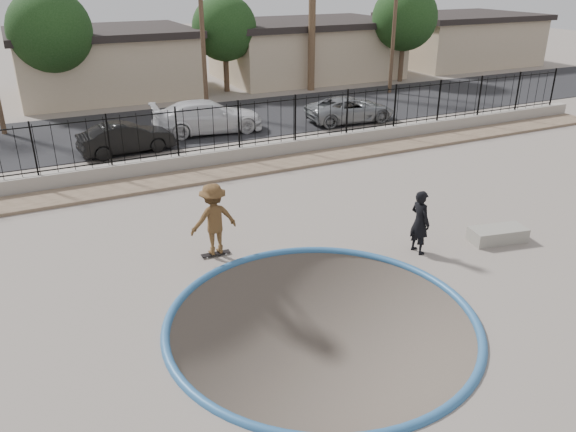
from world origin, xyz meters
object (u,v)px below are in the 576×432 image
Objects in this scene: car_c at (208,117)px; car_b at (126,138)px; car_d at (350,109)px; skater at (214,222)px; videographer at (420,222)px; concrete_ledge at (498,235)px; skateboard at (216,254)px.

car_b is at bearing 116.60° from car_c.
car_d is at bearing -94.18° from car_c.
car_b is 11.24m from car_d.
videographer is at bearing 153.90° from skater.
car_b reaches higher than concrete_ledge.
car_c is at bearing 104.29° from concrete_ledge.
car_b is (-7.85, 13.09, 0.48)m from concrete_ledge.
car_b is 0.75× the size of car_c.
skater is 8.07m from concrete_ledge.
concrete_ledge is at bearing 157.96° from skater.
skater is 0.44× the size of car_d.
concrete_ledge reaches higher than skateboard.
skater is at bearing 61.96° from videographer.
car_d is at bearing 75.91° from concrete_ledge.
videographer reaches higher than skateboard.
car_c reaches higher than skateboard.
videographer reaches higher than concrete_ledge.
concrete_ledge is 0.35× the size of car_d.
skateboard is 10.42m from car_b.
car_b is 4.41m from car_c.
concrete_ledge is 15.17m from car_c.
car_c reaches higher than car_b.
car_d reaches higher than concrete_ledge.
car_d is (10.96, 10.81, 0.61)m from skateboard.
skater is at bearing 160.44° from concrete_ledge.
car_b is at bearing 120.96° from concrete_ledge.
skater reaches higher than car_d.
skater is 0.38× the size of car_c.
videographer is at bearing -162.52° from car_b.
videographer is 0.35× the size of car_c.
concrete_ledge is (7.57, -2.69, 0.14)m from skateboard.
concrete_ledge is (2.49, -0.47, -0.70)m from videographer.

